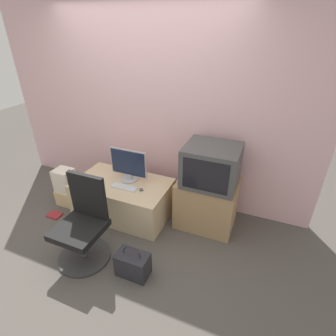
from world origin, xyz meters
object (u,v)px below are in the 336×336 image
object	(u,v)px
cardboard_box_lower	(68,196)
book	(55,215)
crt_tv	(211,165)
office_chair	(83,227)
keyboard	(124,187)
mouse	(141,190)
handbag	(133,264)
main_monitor	(129,166)

from	to	relation	value
cardboard_box_lower	book	distance (m)	0.32
crt_tv	office_chair	distance (m)	1.54
keyboard	cardboard_box_lower	xyz separation A→B (m)	(-0.93, -0.03, -0.37)
office_chair	cardboard_box_lower	distance (m)	1.11
crt_tv	cardboard_box_lower	size ratio (longest dim) A/B	2.25
office_chair	book	xyz separation A→B (m)	(-0.83, 0.36, -0.37)
mouse	handbag	distance (m)	0.89
crt_tv	book	distance (m)	2.18
office_chair	keyboard	bearing A→B (deg)	83.16
crt_tv	book	bearing A→B (deg)	-161.78
keyboard	crt_tv	distance (m)	1.10
mouse	office_chair	bearing A→B (deg)	-113.39
main_monitor	crt_tv	world-z (taller)	crt_tv
crt_tv	handbag	distance (m)	1.35
main_monitor	mouse	world-z (taller)	main_monitor
cardboard_box_lower	mouse	bearing A→B (deg)	2.54
mouse	crt_tv	distance (m)	0.89
office_chair	handbag	distance (m)	0.65
crt_tv	office_chair	xyz separation A→B (m)	(-1.08, -0.99, -0.47)
keyboard	cardboard_box_lower	bearing A→B (deg)	-178.24
main_monitor	keyboard	distance (m)	0.28
main_monitor	keyboard	xyz separation A→B (m)	(0.03, -0.20, -0.20)
mouse	book	distance (m)	1.29
main_monitor	book	bearing A→B (deg)	-148.92
book	handbag	bearing A→B (deg)	-15.83
crt_tv	cardboard_box_lower	world-z (taller)	crt_tv
keyboard	crt_tv	world-z (taller)	crt_tv
book	keyboard	bearing A→B (deg)	20.15
mouse	crt_tv	size ratio (longest dim) A/B	0.09
crt_tv	book	size ratio (longest dim) A/B	3.43
main_monitor	office_chair	size ratio (longest dim) A/B	0.53
keyboard	office_chair	world-z (taller)	office_chair
handbag	cardboard_box_lower	bearing A→B (deg)	153.77
handbag	main_monitor	bearing A→B (deg)	120.32
cardboard_box_lower	book	world-z (taller)	cardboard_box_lower
main_monitor	book	world-z (taller)	main_monitor
mouse	book	bearing A→B (deg)	-162.59
crt_tv	handbag	xyz separation A→B (m)	(-0.48, -1.03, -0.71)
crt_tv	main_monitor	bearing A→B (deg)	-174.53
main_monitor	keyboard	bearing A→B (deg)	-80.20
keyboard	handbag	xyz separation A→B (m)	(0.51, -0.74, -0.35)
main_monitor	crt_tv	bearing A→B (deg)	5.47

